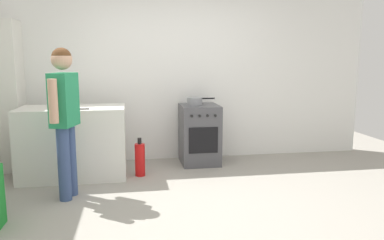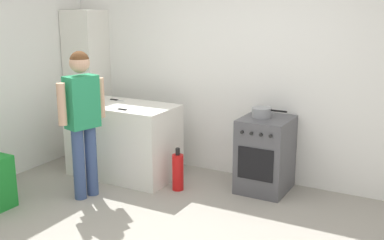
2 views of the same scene
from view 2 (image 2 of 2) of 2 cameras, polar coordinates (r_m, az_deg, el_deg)
ground_plane at (r=4.51m, az=-3.08°, el=-14.07°), size 8.00×8.00×0.00m
back_wall at (r=5.79m, az=7.01°, el=5.73°), size 6.00×0.10×2.60m
counter_unit at (r=5.98m, az=-8.10°, el=-2.39°), size 1.30×0.70×0.90m
oven_left at (r=5.52m, az=8.67°, el=-4.05°), size 0.54×0.62×0.85m
pot at (r=5.43m, az=8.28°, el=0.90°), size 0.40×0.22×0.11m
knife_paring at (r=6.13m, az=-8.99°, el=2.37°), size 0.21×0.03×0.01m
knife_utility at (r=5.61m, az=-8.72°, el=1.31°), size 0.25×0.04×0.01m
person at (r=5.26m, az=-12.87°, el=0.90°), size 0.28×0.55×1.61m
fire_extinguisher at (r=5.53m, az=-1.69°, el=-6.15°), size 0.13×0.13×0.50m
larder_cabinet at (r=6.80m, az=-12.28°, el=4.19°), size 0.48×0.44×2.00m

